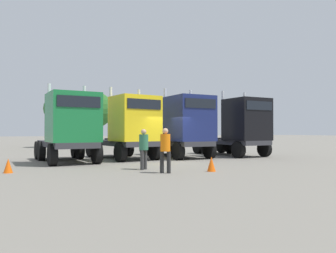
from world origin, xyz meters
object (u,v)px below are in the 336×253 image
object	(u,v)px
semi_truck_yellow	(130,127)
visitor_with_camera	(144,146)
semi_truck_green	(70,127)
traffic_cone_near	(8,166)
visitor_in_hivis	(165,147)
semi_truck_navy	(185,126)
semi_truck_black	(241,127)
traffic_cone_mid	(211,164)

from	to	relation	value
semi_truck_yellow	visitor_with_camera	world-z (taller)	semi_truck_yellow
semi_truck_green	traffic_cone_near	xyz separation A→B (m)	(-2.72, -3.35, -1.62)
visitor_with_camera	visitor_in_hivis	bearing A→B (deg)	-26.92
semi_truck_green	visitor_with_camera	xyz separation A→B (m)	(2.70, -4.26, -0.88)
semi_truck_green	semi_truck_navy	bearing A→B (deg)	88.85
semi_truck_yellow	traffic_cone_near	xyz separation A→B (m)	(-6.20, -4.23, -1.62)
semi_truck_yellow	visitor_in_hivis	bearing A→B (deg)	-14.81
semi_truck_navy	visitor_in_hivis	bearing A→B (deg)	-36.07
semi_truck_black	traffic_cone_near	xyz separation A→B (m)	(-13.83, -4.01, -1.68)
semi_truck_black	visitor_with_camera	world-z (taller)	semi_truck_black
visitor_with_camera	traffic_cone_mid	xyz separation A→B (m)	(2.44, -1.68, -0.72)
semi_truck_green	visitor_in_hivis	world-z (taller)	semi_truck_green
semi_truck_yellow	traffic_cone_near	distance (m)	7.68
semi_truck_black	visitor_with_camera	distance (m)	9.78
semi_truck_yellow	semi_truck_navy	size ratio (longest dim) A/B	0.95
semi_truck_navy	visitor_with_camera	size ratio (longest dim) A/B	3.64
traffic_cone_mid	semi_truck_black	bearing A→B (deg)	47.89
visitor_with_camera	traffic_cone_mid	distance (m)	3.04
semi_truck_yellow	visitor_with_camera	size ratio (longest dim) A/B	3.46
semi_truck_black	visitor_with_camera	xyz separation A→B (m)	(-8.40, -4.92, -0.94)
semi_truck_black	traffic_cone_mid	size ratio (longest dim) A/B	9.74
semi_truck_green	traffic_cone_mid	distance (m)	8.01
semi_truck_green	semi_truck_yellow	xyz separation A→B (m)	(3.48, 0.88, -0.00)
semi_truck_navy	traffic_cone_near	distance (m)	10.72
visitor_in_hivis	traffic_cone_mid	distance (m)	2.14
semi_truck_yellow	semi_truck_navy	distance (m)	3.53
traffic_cone_mid	visitor_in_hivis	bearing A→B (deg)	174.69
traffic_cone_mid	visitor_with_camera	bearing A→B (deg)	145.43
semi_truck_navy	traffic_cone_mid	bearing A→B (deg)	-21.04
visitor_with_camera	traffic_cone_near	size ratio (longest dim) A/B	3.03
semi_truck_yellow	traffic_cone_mid	xyz separation A→B (m)	(1.66, -6.82, -1.60)
semi_truck_black	visitor_with_camera	size ratio (longest dim) A/B	3.43
visitor_with_camera	traffic_cone_near	distance (m)	5.55
visitor_with_camera	traffic_cone_near	bearing A→B (deg)	-142.77
semi_truck_yellow	semi_truck_black	bearing A→B (deg)	76.43
semi_truck_green	semi_truck_black	distance (m)	11.12
semi_truck_black	semi_truck_yellow	bearing A→B (deg)	-97.88
semi_truck_black	visitor_in_hivis	distance (m)	10.26
visitor_with_camera	traffic_cone_mid	bearing A→B (deg)	12.19
semi_truck_green	visitor_in_hivis	size ratio (longest dim) A/B	3.32
semi_truck_yellow	semi_truck_black	world-z (taller)	semi_truck_black
visitor_with_camera	semi_truck_navy	bearing A→B (deg)	96.46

